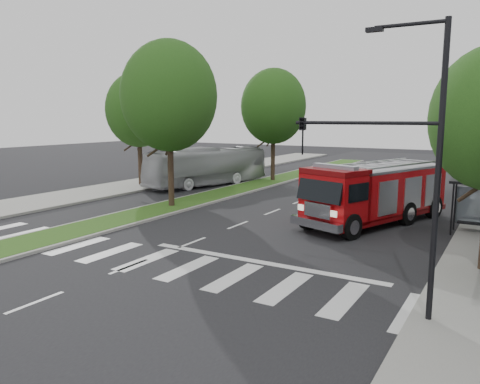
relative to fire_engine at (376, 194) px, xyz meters
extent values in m
plane|color=black|center=(-6.03, -8.03, -1.60)|extent=(140.00, 140.00, 0.00)
cube|color=gray|center=(-20.53, 1.97, -1.53)|extent=(5.00, 80.00, 0.15)
cube|color=gray|center=(-12.03, 9.97, -1.53)|extent=(3.00, 50.00, 0.14)
cube|color=#204915|center=(-12.03, 9.97, -1.46)|extent=(2.60, 49.50, 0.02)
cylinder|color=black|center=(3.77, -0.63, -0.35)|extent=(0.08, 0.08, 2.50)
cylinder|color=black|center=(3.77, 0.57, -0.35)|extent=(0.08, 0.08, 2.50)
cylinder|color=black|center=(-12.03, -2.03, 0.71)|extent=(0.36, 0.36, 4.62)
ellipsoid|color=#13370F|center=(-12.03, -2.03, 5.22)|extent=(5.80, 5.80, 6.67)
cylinder|color=black|center=(-12.03, 11.97, 0.60)|extent=(0.36, 0.36, 4.40)
ellipsoid|color=#13370F|center=(-12.03, 11.97, 4.90)|extent=(5.60, 5.60, 6.44)
cylinder|color=black|center=(-20.03, 3.97, 0.49)|extent=(0.36, 0.36, 4.18)
ellipsoid|color=#13370F|center=(-20.03, 3.97, 4.57)|extent=(5.20, 5.20, 5.98)
cylinder|color=black|center=(4.47, -11.53, 2.40)|extent=(0.16, 0.16, 8.00)
cylinder|color=black|center=(3.57, -11.53, 6.30)|extent=(1.80, 0.10, 0.10)
cube|color=black|center=(2.67, -11.53, 6.25)|extent=(0.45, 0.20, 0.12)
cylinder|color=black|center=(2.47, -11.53, 3.80)|extent=(4.00, 0.10, 0.10)
imported|color=black|center=(0.67, -11.53, 3.40)|extent=(0.18, 0.22, 1.10)
cylinder|color=black|center=(3.57, 11.97, 6.30)|extent=(1.80, 0.10, 0.10)
cube|color=black|center=(2.67, 11.97, 6.25)|extent=(0.45, 0.20, 0.12)
cube|color=#630507|center=(0.02, 0.07, -1.04)|extent=(5.85, 9.77, 0.28)
cube|color=#99080B|center=(0.33, 0.91, 0.13)|extent=(5.08, 7.68, 2.23)
cube|color=#99080B|center=(-1.17, -3.18, 0.13)|extent=(3.32, 2.85, 2.35)
cube|color=#B2B2B7|center=(0.33, 0.91, 1.30)|extent=(5.08, 7.68, 0.13)
cylinder|color=#B2B2B7|center=(-0.61, 1.25, 1.53)|extent=(2.41, 6.33, 0.11)
cylinder|color=#B2B2B7|center=(1.28, 0.56, 1.53)|extent=(2.41, 6.33, 0.11)
cube|color=silver|center=(-1.61, -4.39, -0.93)|extent=(2.86, 1.37, 0.39)
cube|color=#8C99A5|center=(-1.17, -3.18, 1.64)|extent=(2.44, 1.21, 0.20)
cylinder|color=black|center=(-2.49, -3.06, -0.99)|extent=(0.79, 1.29, 1.23)
cylinder|color=black|center=(-0.08, -3.94, -0.99)|extent=(0.79, 1.29, 1.23)
cylinder|color=black|center=(-0.87, 1.35, -0.99)|extent=(0.79, 1.29, 1.23)
cylinder|color=black|center=(1.54, 0.46, -0.99)|extent=(0.79, 1.29, 1.23)
cylinder|color=black|center=(0.05, 3.87, -0.99)|extent=(0.79, 1.29, 1.23)
cylinder|color=black|center=(2.46, 2.98, -0.99)|extent=(0.79, 1.29, 1.23)
imported|color=#AFB0B4|center=(-15.65, 7.18, -0.04)|extent=(5.48, 11.54, 3.13)
camera|label=1|loc=(6.16, -24.46, 3.94)|focal=35.00mm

